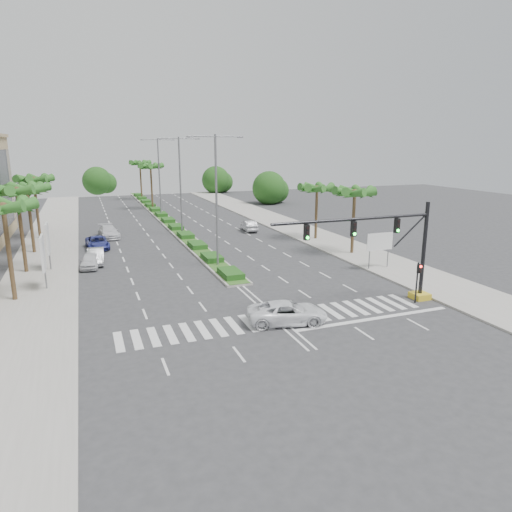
{
  "coord_description": "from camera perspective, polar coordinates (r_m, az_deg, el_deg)",
  "views": [
    {
      "loc": [
        -11.22,
        -25.7,
        11.16
      ],
      "look_at": [
        0.52,
        5.3,
        3.0
      ],
      "focal_mm": 32.0,
      "sensor_mm": 36.0,
      "label": 1
    }
  ],
  "objects": [
    {
      "name": "streetlight_far",
      "position": [
        72.71,
        -12.02,
        10.1
      ],
      "size": [
        5.1,
        0.25,
        12.0
      ],
      "color": "slate",
      "rests_on": "ground"
    },
    {
      "name": "median",
      "position": [
        72.44,
        -11.63,
        4.76
      ],
      "size": [
        2.2,
        75.0,
        0.2
      ],
      "primitive_type": "cube",
      "color": "gray",
      "rests_on": "ground"
    },
    {
      "name": "footpath_left",
      "position": [
        47.2,
        -24.95,
        -1.07
      ],
      "size": [
        6.0,
        120.0,
        0.15
      ],
      "primitive_type": "cube",
      "color": "gray",
      "rests_on": "ground"
    },
    {
      "name": "ground",
      "position": [
        30.19,
        2.66,
        -7.89
      ],
      "size": [
        160.0,
        160.0,
        0.0
      ],
      "primitive_type": "plane",
      "color": "#333335",
      "rests_on": "ground"
    },
    {
      "name": "streetlight_near",
      "position": [
        41.49,
        -4.98,
        7.76
      ],
      "size": [
        5.1,
        0.25,
        12.0
      ],
      "color": "slate",
      "rests_on": "ground"
    },
    {
      "name": "car_crossing",
      "position": [
        29.35,
        3.94,
        -7.06
      ],
      "size": [
        5.52,
        3.47,
        1.42
      ],
      "primitive_type": "imported",
      "rotation": [
        0.0,
        0.0,
        1.34
      ],
      "color": "white",
      "rests_on": "ground"
    },
    {
      "name": "palm_left_near",
      "position": [
        36.37,
        -29.03,
        5.04
      ],
      "size": [
        4.57,
        4.68,
        7.55
      ],
      "color": "brown",
      "rests_on": "ground"
    },
    {
      "name": "billboard_near",
      "position": [
        38.73,
        -25.09,
        0.28
      ],
      "size": [
        0.18,
        2.1,
        4.35
      ],
      "color": "slate",
      "rests_on": "ground"
    },
    {
      "name": "palm_left_mid",
      "position": [
        44.21,
        -27.72,
        6.96
      ],
      "size": [
        4.57,
        4.68,
        7.95
      ],
      "color": "brown",
      "rests_on": "ground"
    },
    {
      "name": "footpath_right",
      "position": [
        53.94,
        9.09,
        1.8
      ],
      "size": [
        6.0,
        120.0,
        0.15
      ],
      "primitive_type": "cube",
      "color": "gray",
      "rests_on": "ground"
    },
    {
      "name": "pedestrian_signal",
      "position": [
        34.43,
        19.6,
        -2.35
      ],
      "size": [
        0.28,
        0.36,
        3.0
      ],
      "color": "black",
      "rests_on": "ground"
    },
    {
      "name": "palm_median_a",
      "position": [
        81.58,
        -13.04,
        10.68
      ],
      "size": [
        4.57,
        4.68,
        8.05
      ],
      "color": "brown",
      "rests_on": "ground"
    },
    {
      "name": "car_right",
      "position": [
        60.18,
        -0.86,
        3.83
      ],
      "size": [
        2.01,
        4.45,
        1.42
      ],
      "primitive_type": "imported",
      "rotation": [
        0.0,
        0.0,
        3.02
      ],
      "color": "#A1A0A5",
      "rests_on": "ground"
    },
    {
      "name": "palm_median_b",
      "position": [
        96.44,
        -14.31,
        11.04
      ],
      "size": [
        4.57,
        4.68,
        8.05
      ],
      "color": "brown",
      "rests_on": "ground"
    },
    {
      "name": "palm_left_end",
      "position": [
        60.09,
        -26.02,
        8.37
      ],
      "size": [
        4.57,
        4.68,
        7.75
      ],
      "color": "brown",
      "rests_on": "ground"
    },
    {
      "name": "palm_left_far",
      "position": [
        52.18,
        -26.69,
        7.25
      ],
      "size": [
        4.57,
        4.68,
        7.35
      ],
      "color": "brown",
      "rests_on": "ground"
    },
    {
      "name": "streetlight_mid",
      "position": [
        56.99,
        -9.45,
        9.27
      ],
      "size": [
        5.1,
        0.25,
        12.0
      ],
      "color": "slate",
      "rests_on": "ground"
    },
    {
      "name": "palm_right_far",
      "position": [
        54.45,
        7.63,
        8.18
      ],
      "size": [
        4.57,
        4.68,
        6.75
      ],
      "color": "brown",
      "rests_on": "ground"
    },
    {
      "name": "car_parked_b",
      "position": [
        46.25,
        -19.4,
        -0.02
      ],
      "size": [
        1.73,
        4.43,
        1.44
      ],
      "primitive_type": "imported",
      "rotation": [
        0.0,
        0.0,
        -0.05
      ],
      "color": "#B9B8BD",
      "rests_on": "ground"
    },
    {
      "name": "median_grass",
      "position": [
        72.42,
        -11.63,
        4.86
      ],
      "size": [
        1.8,
        75.0,
        0.04
      ],
      "primitive_type": "cube",
      "color": "#2F531C",
      "rests_on": "median"
    },
    {
      "name": "signal_gantry",
      "position": [
        33.76,
        17.33,
        0.0
      ],
      "size": [
        12.6,
        1.2,
        7.2
      ],
      "color": "gold",
      "rests_on": "ground"
    },
    {
      "name": "palm_right_near",
      "position": [
        47.57,
        12.23,
        7.54
      ],
      "size": [
        4.57,
        4.68,
        7.05
      ],
      "color": "brown",
      "rests_on": "ground"
    },
    {
      "name": "car_parked_a",
      "position": [
        44.87,
        -20.02,
        -0.56
      ],
      "size": [
        2.05,
        4.04,
        1.32
      ],
      "primitive_type": "imported",
      "rotation": [
        0.0,
        0.0,
        -0.13
      ],
      "color": "silver",
      "rests_on": "ground"
    },
    {
      "name": "car_parked_c",
      "position": [
        52.79,
        -19.21,
        1.59
      ],
      "size": [
        2.57,
        4.97,
        1.34
      ],
      "primitive_type": "imported",
      "rotation": [
        0.0,
        0.0,
        0.07
      ],
      "color": "navy",
      "rests_on": "ground"
    },
    {
      "name": "car_parked_d",
      "position": [
        58.56,
        -17.94,
        2.9
      ],
      "size": [
        2.63,
        5.27,
        1.47
      ],
      "primitive_type": "imported",
      "rotation": [
        0.0,
        0.0,
        0.12
      ],
      "color": "silver",
      "rests_on": "ground"
    },
    {
      "name": "direction_sign",
      "position": [
        42.69,
        15.19,
        1.57
      ],
      "size": [
        2.7,
        0.11,
        3.4
      ],
      "color": "slate",
      "rests_on": "ground"
    },
    {
      "name": "billboard_far",
      "position": [
        44.59,
        -24.59,
        1.97
      ],
      "size": [
        0.18,
        2.1,
        4.35
      ],
      "color": "slate",
      "rests_on": "ground"
    }
  ]
}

